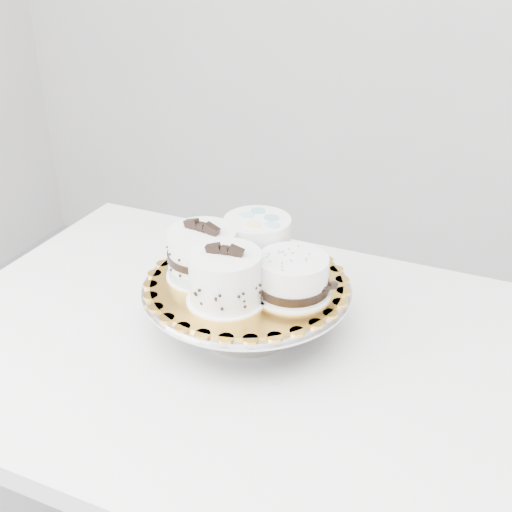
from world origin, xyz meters
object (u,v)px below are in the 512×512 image
at_px(cake_stand, 247,299).
at_px(cake_ribbon, 293,277).
at_px(cake_banded, 203,255).
at_px(cake_board, 247,282).
at_px(table, 257,386).
at_px(cake_dots, 257,241).
at_px(cake_swirl, 226,278).

relative_size(cake_stand, cake_ribbon, 2.33).
bearing_deg(cake_stand, cake_banded, -173.37).
bearing_deg(cake_stand, cake_board, -90.00).
bearing_deg(table, cake_stand, 138.34).
distance_m(cake_stand, cake_board, 0.03).
relative_size(table, cake_ribbon, 7.75).
bearing_deg(cake_dots, cake_stand, -93.38).
height_order(cake_board, cake_ribbon, cake_ribbon).
height_order(table, cake_banded, cake_banded).
relative_size(cake_board, cake_banded, 2.43).
bearing_deg(cake_board, cake_ribbon, -4.10).
relative_size(cake_swirl, cake_banded, 0.96).
xyz_separation_m(table, cake_board, (-0.03, 0.03, 0.18)).
relative_size(cake_board, cake_dots, 2.33).
height_order(cake_board, cake_dots, cake_dots).
height_order(cake_stand, cake_ribbon, cake_ribbon).
relative_size(cake_dots, cake_ribbon, 0.92).
xyz_separation_m(cake_swirl, cake_banded, (-0.07, 0.05, -0.00)).
height_order(table, cake_ribbon, cake_ribbon).
distance_m(cake_swirl, cake_ribbon, 0.11).
relative_size(table, cake_swirl, 9.19).
distance_m(table, cake_ribbon, 0.22).
bearing_deg(table, cake_dots, 114.00).
bearing_deg(cake_dots, cake_swirl, -100.39).
distance_m(cake_swirl, cake_dots, 0.13).
height_order(cake_stand, cake_dots, cake_dots).
xyz_separation_m(cake_swirl, cake_ribbon, (0.09, 0.06, -0.01)).
height_order(cake_stand, cake_swirl, cake_swirl).
bearing_deg(cake_swirl, cake_banded, 133.66).
bearing_deg(table, cake_banded, 170.00).
bearing_deg(table, cake_swirl, -137.08).
relative_size(cake_stand, cake_board, 1.09).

